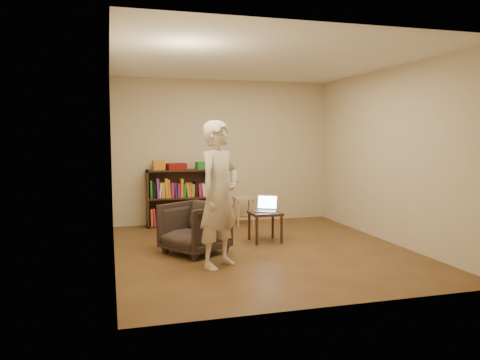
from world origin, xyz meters
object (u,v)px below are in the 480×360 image
object	(u,v)px
stool	(244,203)
bookshelf	(181,201)
side_table	(265,217)
person	(219,195)
armchair	(195,228)
laptop	(266,207)

from	to	relation	value
stool	bookshelf	bearing A→B (deg)	164.90
bookshelf	side_table	world-z (taller)	bookshelf
stool	side_table	distance (m)	1.33
side_table	person	size ratio (longest dim) A/B	0.25
bookshelf	stool	xyz separation A→B (m)	(1.08, -0.29, -0.03)
stool	person	size ratio (longest dim) A/B	0.28
bookshelf	person	bearing A→B (deg)	-88.67
stool	person	distance (m)	2.71
armchair	laptop	bearing A→B (deg)	77.94
stool	armchair	size ratio (longest dim) A/B	0.66
side_table	laptop	xyz separation A→B (m)	(0.04, 0.06, 0.13)
laptop	person	bearing A→B (deg)	-99.77
laptop	armchair	bearing A→B (deg)	-128.49
armchair	laptop	world-z (taller)	same
stool	laptop	size ratio (longest dim) A/B	1.21
stool	laptop	world-z (taller)	laptop
bookshelf	person	world-z (taller)	person
laptop	person	size ratio (longest dim) A/B	0.23
bookshelf	stool	size ratio (longest dim) A/B	2.38
stool	side_table	xyz separation A→B (m)	(-0.04, -1.32, -0.03)
laptop	person	distance (m)	1.61
stool	person	bearing A→B (deg)	-112.43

